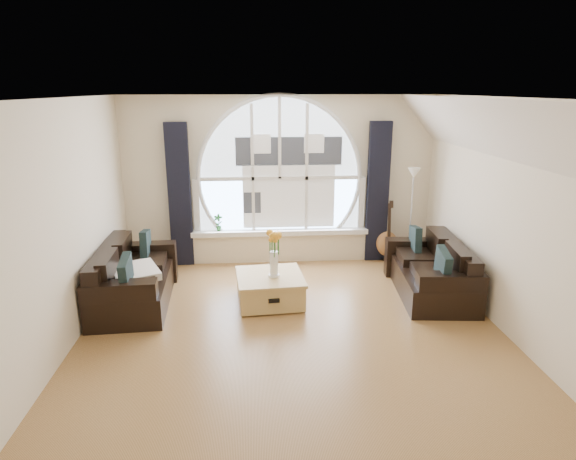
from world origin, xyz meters
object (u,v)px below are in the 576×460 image
object	(u,v)px
sofa_left	(134,275)
guitar	(388,230)
vase_flowers	(274,249)
sofa_right	(430,267)
potted_plant	(218,223)
floor_lamp	(411,217)
coffee_chest	(270,288)

from	to	relation	value
sofa_left	guitar	size ratio (longest dim) A/B	1.65
sofa_left	vase_flowers	xyz separation A→B (m)	(1.86, -0.16, 0.38)
guitar	sofa_right	bearing A→B (deg)	-75.57
guitar	potted_plant	world-z (taller)	guitar
floor_lamp	guitar	world-z (taller)	floor_lamp
sofa_left	sofa_right	bearing A→B (deg)	-3.14
vase_flowers	coffee_chest	bearing A→B (deg)	144.90
coffee_chest	potted_plant	size ratio (longest dim) A/B	3.12
coffee_chest	floor_lamp	xyz separation A→B (m)	(2.32, 1.32, 0.59)
sofa_left	vase_flowers	distance (m)	1.90
floor_lamp	guitar	xyz separation A→B (m)	(-0.30, 0.20, -0.27)
sofa_left	potted_plant	xyz separation A→B (m)	(1.03, 1.51, 0.29)
coffee_chest	sofa_right	bearing A→B (deg)	-1.53
sofa_right	vase_flowers	world-z (taller)	vase_flowers
coffee_chest	guitar	size ratio (longest dim) A/B	0.83
sofa_left	floor_lamp	size ratio (longest dim) A/B	1.10
coffee_chest	floor_lamp	distance (m)	2.73
coffee_chest	potted_plant	world-z (taller)	potted_plant
sofa_left	coffee_chest	xyz separation A→B (m)	(1.80, -0.12, -0.19)
coffee_chest	vase_flowers	world-z (taller)	vase_flowers
sofa_right	coffee_chest	bearing A→B (deg)	-171.46
sofa_left	floor_lamp	world-z (taller)	floor_lamp
floor_lamp	vase_flowers	bearing A→B (deg)	-149.09
coffee_chest	sofa_left	bearing A→B (deg)	171.41
vase_flowers	guitar	size ratio (longest dim) A/B	0.66
sofa_right	guitar	world-z (taller)	guitar
floor_lamp	guitar	size ratio (longest dim) A/B	1.51
guitar	vase_flowers	bearing A→B (deg)	-136.30
vase_flowers	potted_plant	xyz separation A→B (m)	(-0.83, 1.67, -0.09)
coffee_chest	floor_lamp	bearing A→B (deg)	24.92
sofa_left	floor_lamp	bearing A→B (deg)	13.01
vase_flowers	potted_plant	bearing A→B (deg)	116.37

